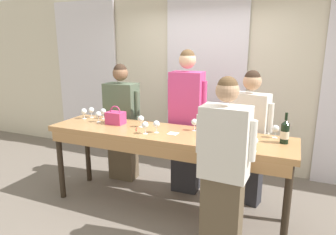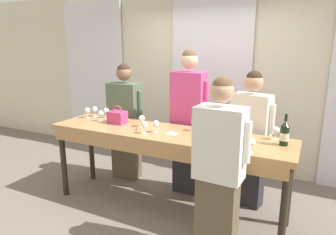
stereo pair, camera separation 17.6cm
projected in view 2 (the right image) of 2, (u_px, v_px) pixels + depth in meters
name	position (u px, v px, depth m)	size (l,w,h in m)	color
ground_plane	(165.00, 208.00, 3.65)	(18.00, 18.00, 0.00)	#70665B
wall_back	(211.00, 80.00, 4.71)	(12.00, 0.06, 2.80)	beige
curtain_panel_left	(95.00, 77.00, 5.65)	(1.27, 0.03, 2.69)	white
curtain_panel_center	(210.00, 84.00, 4.67)	(1.27, 0.03, 2.69)	white
tasting_bar	(165.00, 140.00, 3.42)	(2.84, 0.69, 0.97)	#B27F4C
wine_bottle	(285.00, 134.00, 2.93)	(0.08, 0.08, 0.32)	black
handbag	(117.00, 117.00, 3.76)	(0.22, 0.16, 0.23)	#C63870
wine_glass_front_left	(276.00, 131.00, 3.11)	(0.08, 0.08, 0.14)	white
wine_glass_front_mid	(211.00, 133.00, 3.02)	(0.08, 0.08, 0.14)	white
wine_glass_front_right	(106.00, 111.00, 4.02)	(0.08, 0.08, 0.14)	white
wine_glass_center_left	(87.00, 111.00, 4.04)	(0.08, 0.08, 0.14)	white
wine_glass_center_mid	(95.00, 109.00, 4.11)	(0.08, 0.08, 0.14)	white
wine_glass_center_right	(142.00, 119.00, 3.60)	(0.08, 0.08, 0.14)	white
wine_glass_back_left	(194.00, 123.00, 3.41)	(0.08, 0.08, 0.14)	white
wine_glass_back_mid	(205.00, 123.00, 3.41)	(0.08, 0.08, 0.14)	white
wine_glass_back_right	(251.00, 143.00, 2.72)	(0.08, 0.08, 0.14)	white
wine_glass_near_host	(101.00, 114.00, 3.85)	(0.08, 0.08, 0.14)	white
wine_glass_by_bottle	(156.00, 124.00, 3.36)	(0.08, 0.08, 0.14)	white
wine_glass_by_handbag	(145.00, 125.00, 3.32)	(0.08, 0.08, 0.14)	white
napkin	(172.00, 134.00, 3.33)	(0.11, 0.11, 0.00)	white
pen	(137.00, 129.00, 3.50)	(0.07, 0.12, 0.01)	maroon
guest_olive_jacket	(126.00, 122.00, 4.33)	(0.56, 0.29, 1.68)	brown
guest_pink_top	(188.00, 122.00, 3.88)	(0.52, 0.29, 1.88)	#28282D
guest_cream_sweater	(250.00, 138.00, 3.56)	(0.55, 0.30, 1.66)	#28282D
host_pouring	(219.00, 172.00, 2.61)	(0.53, 0.27, 1.69)	brown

